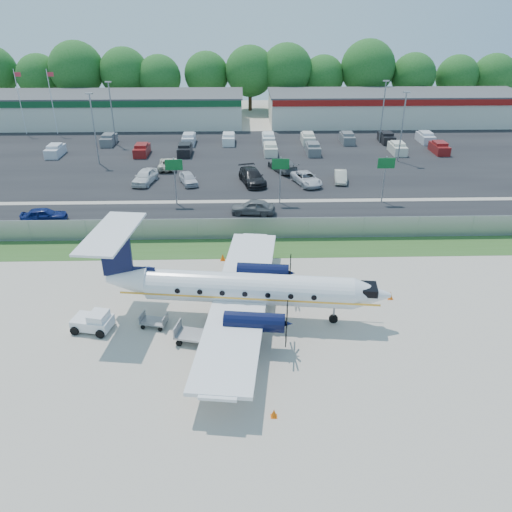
{
  "coord_description": "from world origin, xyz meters",
  "views": [
    {
      "loc": [
        -0.9,
        -27.15,
        19.29
      ],
      "look_at": [
        0.0,
        6.0,
        2.3
      ],
      "focal_mm": 35.0,
      "sensor_mm": 36.0,
      "label": 1
    }
  ],
  "objects_px": {
    "aircraft": "(243,288)",
    "baggage_cart_far": "(154,321)",
    "baggage_cart_near": "(194,334)",
    "pushback_tug": "(94,321)"
  },
  "relations": [
    {
      "from": "aircraft",
      "to": "baggage_cart_near",
      "type": "distance_m",
      "value": 4.42
    },
    {
      "from": "aircraft",
      "to": "baggage_cart_far",
      "type": "distance_m",
      "value": 6.27
    },
    {
      "from": "aircraft",
      "to": "baggage_cart_near",
      "type": "xyz_separation_m",
      "value": [
        -3.09,
        -2.6,
        -1.79
      ]
    },
    {
      "from": "baggage_cart_far",
      "to": "baggage_cart_near",
      "type": "bearing_deg",
      "value": -32.15
    },
    {
      "from": "aircraft",
      "to": "pushback_tug",
      "type": "bearing_deg",
      "value": -173.56
    },
    {
      "from": "baggage_cart_near",
      "to": "baggage_cart_far",
      "type": "relative_size",
      "value": 1.34
    },
    {
      "from": "baggage_cart_far",
      "to": "aircraft",
      "type": "bearing_deg",
      "value": 8.0
    },
    {
      "from": "pushback_tug",
      "to": "baggage_cart_far",
      "type": "bearing_deg",
      "value": 4.01
    },
    {
      "from": "baggage_cart_near",
      "to": "aircraft",
      "type": "bearing_deg",
      "value": 40.06
    },
    {
      "from": "aircraft",
      "to": "baggage_cart_far",
      "type": "height_order",
      "value": "aircraft"
    }
  ]
}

